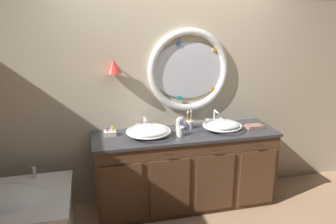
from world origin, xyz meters
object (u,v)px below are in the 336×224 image
at_px(sink_basin_right, 222,126).
at_px(toiletry_basket, 110,133).
at_px(toothbrush_holder_left, 180,131).
at_px(toothbrush_holder_right, 190,124).
at_px(soap_dispenser, 179,125).
at_px(folded_hand_towel, 254,127).
at_px(sink_basin_left, 149,131).

height_order(sink_basin_right, toiletry_basket, sink_basin_right).
height_order(toothbrush_holder_left, toiletry_basket, toothbrush_holder_left).
distance_m(sink_basin_right, toothbrush_holder_left, 0.50).
relative_size(sink_basin_right, toothbrush_holder_right, 2.09).
bearing_deg(soap_dispenser, folded_hand_towel, -8.34).
xyz_separation_m(folded_hand_towel, toiletry_basket, (-1.60, 0.14, 0.01)).
distance_m(sink_basin_right, toiletry_basket, 1.22).
bearing_deg(folded_hand_towel, sink_basin_right, 177.97).
xyz_separation_m(toothbrush_holder_right, toiletry_basket, (-0.89, -0.03, -0.02)).
bearing_deg(sink_basin_right, toothbrush_holder_left, -173.64).
distance_m(sink_basin_left, toiletry_basket, 0.41).
relative_size(sink_basin_right, soap_dispenser, 2.84).
height_order(sink_basin_right, folded_hand_towel, sink_basin_right).
height_order(sink_basin_right, toothbrush_holder_left, toothbrush_holder_left).
distance_m(sink_basin_left, toothbrush_holder_left, 0.33).
relative_size(sink_basin_left, toothbrush_holder_right, 2.27).
bearing_deg(folded_hand_towel, toiletry_basket, 175.06).
bearing_deg(toiletry_basket, sink_basin_left, -17.69).
bearing_deg(soap_dispenser, toothbrush_holder_right, 18.19).
bearing_deg(sink_basin_right, soap_dispenser, 166.64).
distance_m(toothbrush_holder_right, toiletry_basket, 0.89).
bearing_deg(toiletry_basket, sink_basin_right, -5.85).
distance_m(soap_dispenser, toiletry_basket, 0.75).
relative_size(sink_basin_left, folded_hand_towel, 2.40).
relative_size(toothbrush_holder_left, toothbrush_holder_right, 1.00).
bearing_deg(sink_basin_left, toothbrush_holder_right, 17.40).
xyz_separation_m(sink_basin_right, toothbrush_holder_right, (-0.33, 0.16, -0.01)).
height_order(sink_basin_left, toothbrush_holder_left, toothbrush_holder_left).
bearing_deg(sink_basin_right, sink_basin_left, 180.00).
bearing_deg(folded_hand_towel, sink_basin_left, 179.36).
xyz_separation_m(sink_basin_right, toiletry_basket, (-1.21, 0.12, -0.02)).
bearing_deg(sink_basin_left, sink_basin_right, -0.00).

